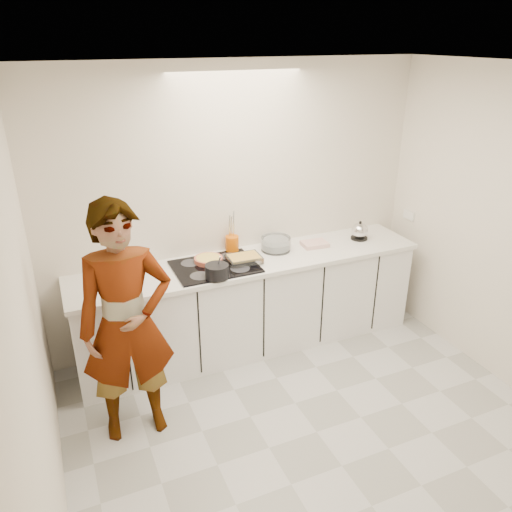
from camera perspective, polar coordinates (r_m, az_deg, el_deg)
name	(u,v)px	position (r m, az deg, el deg)	size (l,w,h in m)	color
floor	(317,432)	(4.06, 6.95, -19.34)	(3.60, 3.20, 0.00)	silver
ceiling	(340,69)	(2.96, 9.59, 20.35)	(3.60, 3.20, 0.00)	white
wall_back	(237,208)	(4.64, -2.15, 5.47)	(3.60, 0.00, 2.60)	silver
wall_left	(30,341)	(2.91, -24.43, -8.85)	(0.00, 3.20, 2.60)	silver
base_cabinets	(251,306)	(4.72, -0.56, -5.69)	(3.20, 0.58, 0.87)	white
countertop	(251,262)	(4.51, -0.58, -0.66)	(3.24, 0.64, 0.04)	white
hob	(215,266)	(4.37, -4.71, -1.20)	(0.72, 0.54, 0.01)	black
tart_dish	(208,259)	(4.44, -5.45, -0.38)	(0.29, 0.29, 0.04)	#C35A43
saucepan	(217,271)	(4.14, -4.49, -1.72)	(0.21, 0.21, 0.19)	black
baking_dish	(244,259)	(4.42, -1.38, -0.29)	(0.30, 0.23, 0.06)	silver
mixing_bowl	(276,244)	(4.68, 2.29, 1.35)	(0.35, 0.35, 0.13)	silver
tea_towel	(315,244)	(4.82, 6.72, 1.37)	(0.24, 0.18, 0.04)	white
kettle	(360,231)	(5.04, 11.76, 2.77)	(0.21, 0.21, 0.19)	black
utensil_crock	(232,244)	(4.65, -2.74, 1.38)	(0.12, 0.12, 0.15)	#DA5F05
cook	(127,325)	(3.64, -14.55, -7.60)	(0.67, 0.44, 1.82)	white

